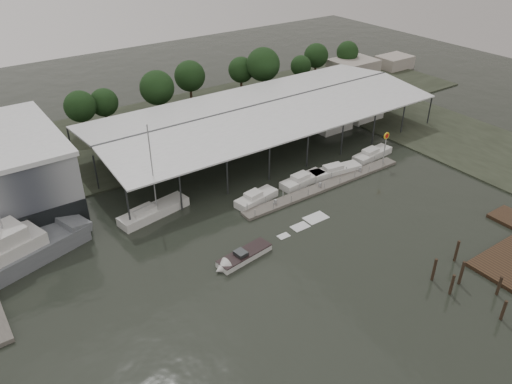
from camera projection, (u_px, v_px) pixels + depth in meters
ground at (286, 260)px, 57.56m from camera, size 200.00×200.00×0.00m
land_strip_far at (138, 136)px, 87.06m from camera, size 140.00×30.00×0.30m
land_strip_east at (454, 137)px, 86.85m from camera, size 20.00×60.00×0.30m
covered_boat_shed at (264, 107)px, 82.57m from camera, size 58.24×24.00×6.96m
floating_dock at (325, 186)px, 71.93m from camera, size 28.00×2.00×1.40m
shell_fuel_sign at (386, 142)px, 75.98m from camera, size 1.10×0.18×5.55m
distant_commercial_buildings at (366, 66)px, 117.33m from camera, size 22.00×8.00×4.00m
grey_trawler at (20, 250)px, 56.53m from camera, size 16.73×9.46×8.84m
white_sailboat at (153, 212)px, 65.24m from camera, size 10.03×4.20×12.94m
speedboat_underway at (240, 258)px, 57.26m from camera, size 18.62×4.42×2.00m
moored_cruiser_0 at (256, 198)px, 68.25m from camera, size 6.74×3.25×1.70m
moored_cruiser_1 at (303, 180)px, 72.64m from camera, size 7.62×2.83×1.70m
moored_cruiser_2 at (335, 171)px, 75.10m from camera, size 8.45×3.38×1.70m
moored_cruiser_3 at (372, 154)px, 79.91m from camera, size 7.73×2.98×1.70m
mooring_pilings at (465, 279)px, 53.04m from camera, size 5.48×8.70×3.59m
horizon_tree_line at (226, 74)px, 99.34m from camera, size 67.91×10.58×10.26m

